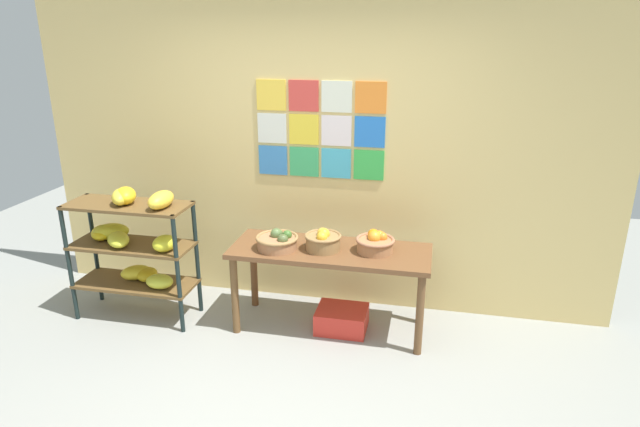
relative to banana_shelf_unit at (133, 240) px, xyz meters
The scene contains 8 objects.
ground 1.93m from the banana_shelf_unit, 37.97° to the right, with size 9.48×9.48×0.00m, color gray.
back_wall_with_art 1.71m from the banana_shelf_unit, 24.98° to the left, with size 4.98×0.07×2.78m.
banana_shelf_unit is the anchor object (origin of this frame).
display_table 1.65m from the banana_shelf_unit, ahead, with size 1.58×0.59×0.70m.
fruit_basket_centre 1.23m from the banana_shelf_unit, ahead, with size 0.34×0.34×0.16m.
fruit_basket_right 2.00m from the banana_shelf_unit, ahead, with size 0.30×0.30×0.16m.
fruit_basket_left 1.59m from the banana_shelf_unit, ahead, with size 0.29×0.29×0.18m.
produce_crate_under_table 1.85m from the banana_shelf_unit, ahead, with size 0.41×0.33×0.18m, color red.
Camera 1 is at (0.98, -2.62, 2.35)m, focal length 30.32 mm.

